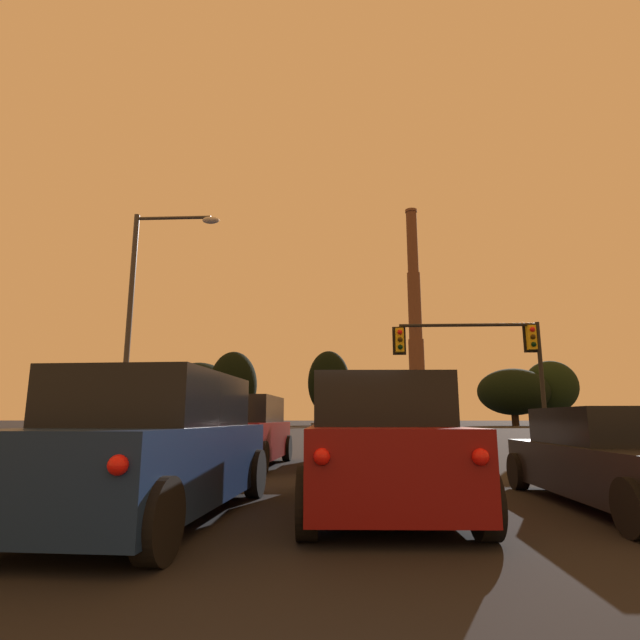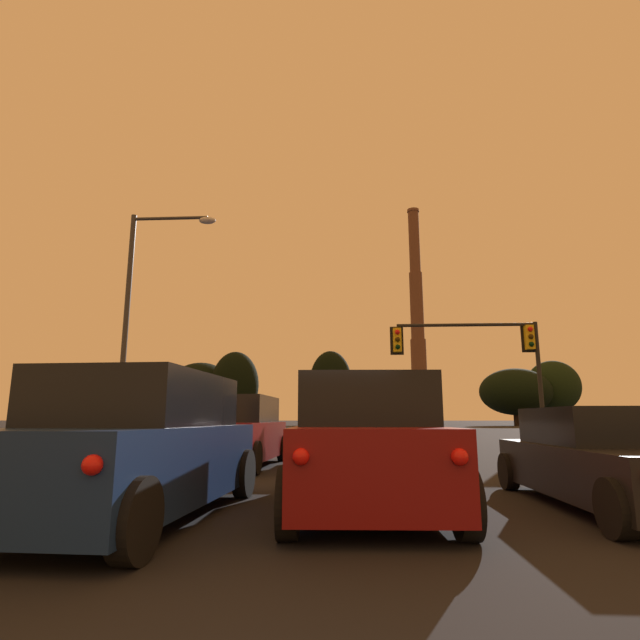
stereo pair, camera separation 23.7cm
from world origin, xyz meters
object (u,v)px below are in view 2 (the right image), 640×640
object	(u,v)px
suv_left_lane_second	(138,447)
smokestack	(418,335)
suv_center_lane_second	(364,444)
suv_center_lane_front	(349,432)
street_lamp	(141,303)
traffic_light_overhead_right	(486,350)
suv_left_lane_front	(237,432)
sedan_right_lane_second	(607,460)

from	to	relation	value
suv_left_lane_second	smokestack	distance (m)	123.58
suv_center_lane_second	suv_center_lane_front	world-z (taller)	same
street_lamp	smokestack	world-z (taller)	smokestack
suv_center_lane_second	traffic_light_overhead_right	size ratio (longest dim) A/B	0.77
suv_center_lane_second	traffic_light_overhead_right	bearing A→B (deg)	66.04
suv_left_lane_front	traffic_light_overhead_right	size ratio (longest dim) A/B	0.77
suv_center_lane_second	sedan_right_lane_second	xyz separation A→B (m)	(3.53, 0.18, -0.23)
traffic_light_overhead_right	smokestack	xyz separation A→B (m)	(11.98, 105.00, 17.88)
suv_center_lane_front	smokestack	bearing A→B (deg)	82.83
suv_left_lane_front	street_lamp	size ratio (longest dim) A/B	0.56
sedan_right_lane_second	smokestack	xyz separation A→B (m)	(14.14, 118.85, 21.34)
suv_left_lane_front	suv_center_lane_front	bearing A→B (deg)	11.94
suv_left_lane_front	suv_center_lane_second	bearing A→B (deg)	-60.03
sedan_right_lane_second	traffic_light_overhead_right	xyz separation A→B (m)	(2.17, 13.85, 3.46)
sedan_right_lane_second	traffic_light_overhead_right	distance (m)	14.44
smokestack	suv_left_lane_front	bearing A→B (deg)	-100.49
suv_center_lane_second	smokestack	bearing A→B (deg)	79.67
suv_center_lane_second	suv_left_lane_front	xyz separation A→B (m)	(-3.25, 6.10, 0.00)
suv_left_lane_front	smokestack	world-z (taller)	smokestack
suv_center_lane_second	suv_center_lane_front	size ratio (longest dim) A/B	1.00
traffic_light_overhead_right	street_lamp	size ratio (longest dim) A/B	0.73
suv_left_lane_front	street_lamp	world-z (taller)	street_lamp
suv_center_lane_front	suv_left_lane_second	bearing A→B (deg)	-107.97
suv_left_lane_second	smokestack	xyz separation A→B (m)	(20.64, 120.00, 21.11)
sedan_right_lane_second	suv_left_lane_front	size ratio (longest dim) A/B	0.95
suv_left_lane_second	sedan_right_lane_second	size ratio (longest dim) A/B	1.05
suv_left_lane_second	suv_left_lane_front	xyz separation A→B (m)	(-0.28, 7.08, 0.00)
suv_left_lane_second	suv_center_lane_second	size ratio (longest dim) A/B	1.00
traffic_light_overhead_right	suv_center_lane_front	bearing A→B (deg)	-128.65
suv_left_lane_second	suv_left_lane_front	world-z (taller)	same
traffic_light_overhead_right	smokestack	bearing A→B (deg)	83.49
suv_center_lane_second	traffic_light_overhead_right	world-z (taller)	traffic_light_overhead_right
street_lamp	smokestack	distance (m)	113.35
suv_center_lane_front	suv_left_lane_front	size ratio (longest dim) A/B	1.00
suv_center_lane_front	sedan_right_lane_second	bearing A→B (deg)	-57.97
sedan_right_lane_second	smokestack	world-z (taller)	smokestack
suv_center_lane_front	suv_left_lane_front	xyz separation A→B (m)	(-3.02, -0.53, 0.00)
traffic_light_overhead_right	suv_left_lane_front	bearing A→B (deg)	-138.41
suv_center_lane_front	suv_center_lane_second	bearing A→B (deg)	-86.18
street_lamp	suv_left_lane_front	bearing A→B (deg)	-39.39
suv_center_lane_second	smokestack	distance (m)	122.17
traffic_light_overhead_right	street_lamp	bearing A→B (deg)	-162.64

